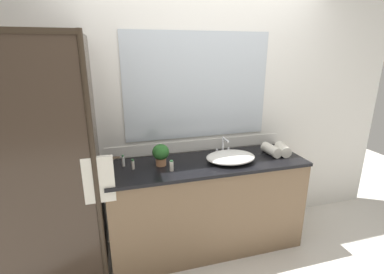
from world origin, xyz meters
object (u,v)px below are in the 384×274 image
(faucet, at_px, (223,149))
(rolled_towel_middle, at_px, (271,150))
(potted_plant, at_px, (161,153))
(amenity_bottle_shampoo, at_px, (133,164))
(sink_basin, at_px, (231,157))
(amenity_bottle_conditioner, at_px, (123,161))
(rolled_towel_near_edge, at_px, (283,149))
(amenity_bottle_lotion, at_px, (172,166))

(faucet, relative_size, rolled_towel_middle, 0.81)
(potted_plant, height_order, rolled_towel_middle, potted_plant)
(amenity_bottle_shampoo, height_order, rolled_towel_middle, rolled_towel_middle)
(potted_plant, height_order, amenity_bottle_shampoo, potted_plant)
(sink_basin, xyz_separation_m, faucet, (-0.00, 0.18, 0.02))
(amenity_bottle_conditioner, bearing_deg, rolled_towel_near_edge, -4.93)
(amenity_bottle_conditioner, relative_size, rolled_towel_near_edge, 0.53)
(faucet, relative_size, potted_plant, 0.91)
(amenity_bottle_lotion, bearing_deg, amenity_bottle_conditioner, 151.09)
(amenity_bottle_lotion, bearing_deg, potted_plant, 114.06)
(rolled_towel_near_edge, xyz_separation_m, rolled_towel_middle, (-0.11, 0.03, -0.00))
(amenity_bottle_conditioner, distance_m, amenity_bottle_lotion, 0.44)
(rolled_towel_middle, bearing_deg, rolled_towel_near_edge, -13.94)
(rolled_towel_near_edge, bearing_deg, rolled_towel_middle, 166.06)
(faucet, height_order, amenity_bottle_conditioner, faucet)
(sink_basin, xyz_separation_m, amenity_bottle_conditioner, (-0.95, 0.15, 0.01))
(potted_plant, bearing_deg, rolled_towel_middle, -1.84)
(faucet, relative_size, amenity_bottle_conditioner, 1.70)
(sink_basin, relative_size, faucet, 2.58)
(sink_basin, xyz_separation_m, amenity_bottle_shampoo, (-0.87, 0.06, 0.00))
(amenity_bottle_conditioner, xyz_separation_m, amenity_bottle_shampoo, (0.08, -0.09, -0.01))
(amenity_bottle_lotion, relative_size, rolled_towel_near_edge, 0.49)
(rolled_towel_near_edge, bearing_deg, potted_plant, 177.01)
(potted_plant, distance_m, amenity_bottle_shampoo, 0.25)
(sink_basin, xyz_separation_m, amenity_bottle_lotion, (-0.56, -0.06, 0.01))
(potted_plant, xyz_separation_m, rolled_towel_near_edge, (1.18, -0.06, -0.06))
(amenity_bottle_conditioner, bearing_deg, amenity_bottle_lotion, -28.91)
(sink_basin, height_order, amenity_bottle_lotion, amenity_bottle_lotion)
(potted_plant, bearing_deg, sink_basin, -7.56)
(amenity_bottle_conditioner, bearing_deg, faucet, 1.90)
(sink_basin, bearing_deg, rolled_towel_near_edge, 2.22)
(faucet, bearing_deg, sink_basin, -90.00)
(faucet, distance_m, rolled_towel_near_edge, 0.58)
(amenity_bottle_conditioner, bearing_deg, rolled_towel_middle, -4.20)
(faucet, distance_m, amenity_bottle_shampoo, 0.88)
(amenity_bottle_conditioner, xyz_separation_m, amenity_bottle_lotion, (0.38, -0.21, -0.00))
(amenity_bottle_lotion, height_order, rolled_towel_near_edge, rolled_towel_near_edge)
(sink_basin, relative_size, rolled_towel_middle, 2.08)
(rolled_towel_middle, bearing_deg, faucet, 163.31)
(amenity_bottle_shampoo, relative_size, rolled_towel_near_edge, 0.46)
(faucet, xyz_separation_m, rolled_towel_near_edge, (0.56, -0.16, -0.01))
(sink_basin, height_order, potted_plant, potted_plant)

